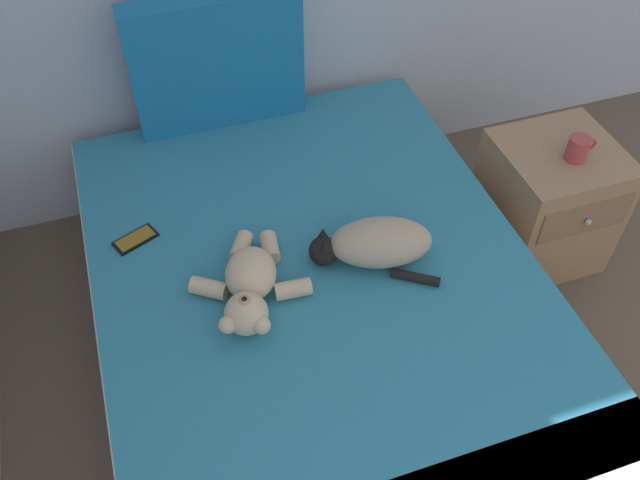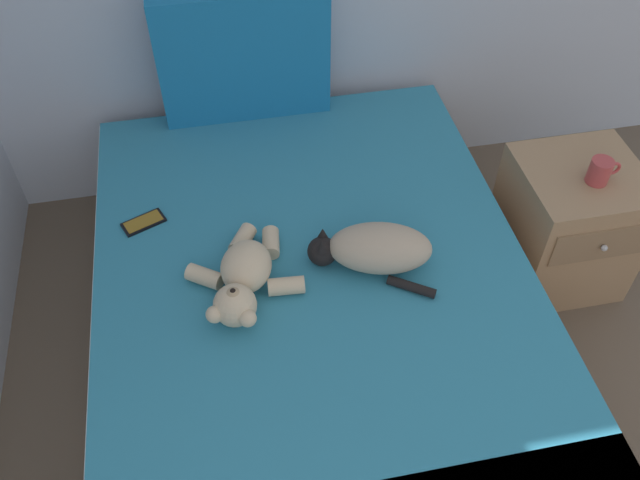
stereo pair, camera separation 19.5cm
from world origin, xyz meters
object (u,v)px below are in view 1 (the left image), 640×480
object	(u,v)px
bed	(320,323)
nightstand	(546,203)
cat	(375,244)
teddy_bear	(250,286)
cell_phone	(135,239)
patterned_cushion	(217,62)
mug	(578,148)

from	to	relation	value
bed	nightstand	size ratio (longest dim) A/B	3.76
nightstand	cat	bearing A→B (deg)	-165.82
bed	teddy_bear	xyz separation A→B (m)	(-0.24, -0.00, 0.30)
teddy_bear	cell_phone	bearing A→B (deg)	130.36
patterned_cushion	cat	xyz separation A→B (m)	(0.31, -0.92, -0.20)
cat	patterned_cushion	bearing A→B (deg)	108.43
patterned_cushion	cell_phone	distance (m)	0.78
cat	teddy_bear	distance (m)	0.44
bed	patterned_cushion	size ratio (longest dim) A/B	3.06
teddy_bear	cell_phone	xyz separation A→B (m)	(-0.32, 0.37, -0.06)
cat	cell_phone	xyz separation A→B (m)	(-0.75, 0.34, -0.07)
teddy_bear	cat	bearing A→B (deg)	4.53
cat	mug	distance (m)	0.89
bed	patterned_cushion	xyz separation A→B (m)	(-0.10, 0.95, 0.51)
cat	teddy_bear	bearing A→B (deg)	-175.47
patterned_cushion	nightstand	xyz separation A→B (m)	(1.16, -0.70, -0.47)
nightstand	mug	size ratio (longest dim) A/B	4.56
patterned_cushion	mug	distance (m)	1.40
nightstand	mug	xyz separation A→B (m)	(0.01, -0.05, 0.32)
cell_phone	mug	size ratio (longest dim) A/B	1.37
cat	cell_phone	size ratio (longest dim) A/B	2.57
bed	cat	size ratio (longest dim) A/B	4.87
bed	mug	distance (m)	1.15
bed	cell_phone	xyz separation A→B (m)	(-0.55, 0.37, 0.25)
patterned_cushion	cat	bearing A→B (deg)	-71.57
cat	bed	bearing A→B (deg)	-170.98
bed	cell_phone	bearing A→B (deg)	146.18
patterned_cushion	nightstand	bearing A→B (deg)	-31.08
cell_phone	mug	world-z (taller)	mug
nightstand	mug	world-z (taller)	mug
patterned_cushion	mug	world-z (taller)	patterned_cushion
bed	cat	bearing A→B (deg)	9.02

